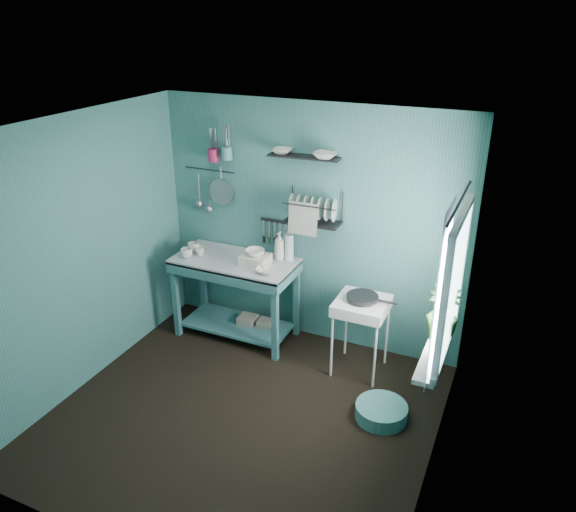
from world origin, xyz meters
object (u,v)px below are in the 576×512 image
at_px(wash_tub, 255,260).
at_px(soap_bottle, 279,246).
at_px(dish_rack, 313,208).
at_px(colander, 221,192).
at_px(hotplate_stand, 360,336).
at_px(mug_left, 186,253).
at_px(frying_pan, 362,297).
at_px(mug_right, 193,247).
at_px(storage_tin_large, 248,325).
at_px(utensil_cup_magenta, 213,155).
at_px(utensil_cup_teal, 227,153).
at_px(water_bottle, 289,247).
at_px(potted_plant, 442,313).
at_px(storage_tin_small, 265,328).
at_px(mug_mid, 200,251).
at_px(work_counter, 236,298).
at_px(floor_basin, 381,412).

distance_m(wash_tub, soap_bottle, 0.30).
distance_m(dish_rack, colander, 1.07).
bearing_deg(hotplate_stand, mug_left, -165.84).
distance_m(mug_left, frying_pan, 1.89).
bearing_deg(hotplate_stand, mug_right, -170.67).
xyz_separation_m(wash_tub, storage_tin_large, (-0.15, 0.07, -0.84)).
bearing_deg(utensil_cup_magenta, utensil_cup_teal, 0.00).
xyz_separation_m(frying_pan, dish_rack, (-0.63, 0.30, 0.70)).
bearing_deg(mug_right, colander, 54.65).
height_order(water_bottle, frying_pan, water_bottle).
bearing_deg(mug_right, storage_tin_large, 4.76).
distance_m(potted_plant, storage_tin_small, 2.21).
bearing_deg(mug_mid, work_counter, 8.97).
relative_size(water_bottle, colander, 1.00).
height_order(mug_left, utensil_cup_magenta, utensil_cup_magenta).
distance_m(water_bottle, utensil_cup_teal, 1.14).
bearing_deg(hotplate_stand, floor_basin, -44.53).
distance_m(mug_left, mug_mid, 0.14).
bearing_deg(soap_bottle, utensil_cup_teal, 174.42).
bearing_deg(work_counter, floor_basin, -18.15).
bearing_deg(floor_basin, water_bottle, 144.66).
bearing_deg(potted_plant, hotplate_stand, 150.58).
bearing_deg(frying_pan, storage_tin_large, 174.02).
xyz_separation_m(soap_bottle, storage_tin_small, (-0.12, -0.12, -0.95)).
xyz_separation_m(soap_bottle, storage_tin_large, (-0.32, -0.15, -0.94)).
xyz_separation_m(soap_bottle, floor_basin, (1.39, -0.89, -0.98)).
bearing_deg(storage_tin_large, work_counter, -153.43).
bearing_deg(colander, utensil_cup_teal, -15.77).
bearing_deg(soap_bottle, hotplate_stand, -16.22).
bearing_deg(storage_tin_large, hotplate_stand, -5.98).
distance_m(frying_pan, utensil_cup_magenta, 2.09).
height_order(colander, floor_basin, colander).
bearing_deg(wash_tub, dish_rack, 23.58).
distance_m(soap_bottle, colander, 0.85).
xyz_separation_m(frying_pan, storage_tin_large, (-1.31, 0.14, -0.70)).
bearing_deg(floor_basin, soap_bottle, 147.24).
bearing_deg(potted_plant, storage_tin_small, 162.13).
bearing_deg(work_counter, soap_bottle, 28.30).
height_order(utensil_cup_teal, potted_plant, utensil_cup_teal).
distance_m(colander, storage_tin_large, 1.47).
bearing_deg(hotplate_stand, utensil_cup_magenta, -179.23).
relative_size(water_bottle, floor_basin, 0.62).
xyz_separation_m(dish_rack, potted_plant, (1.42, -0.74, -0.45)).
relative_size(mug_right, hotplate_stand, 0.16).
distance_m(mug_mid, hotplate_stand, 1.87).
distance_m(soap_bottle, utensil_cup_magenta, 1.15).
xyz_separation_m(frying_pan, utensil_cup_teal, (-1.59, 0.35, 1.13)).
height_order(wash_tub, utensil_cup_magenta, utensil_cup_magenta).
bearing_deg(potted_plant, utensil_cup_magenta, 162.74).
distance_m(mug_left, soap_bottle, 0.97).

